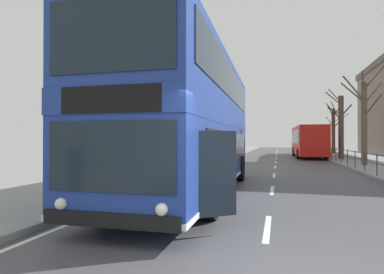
{
  "coord_description": "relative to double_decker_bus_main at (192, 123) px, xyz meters",
  "views": [
    {
      "loc": [
        0.22,
        -3.83,
        1.74
      ],
      "look_at": [
        -2.27,
        5.24,
        1.82
      ],
      "focal_mm": 29.63,
      "sensor_mm": 36.0,
      "label": 1
    }
  ],
  "objects": [
    {
      "name": "double_decker_bus_main",
      "position": [
        0.0,
        0.0,
        0.0
      ],
      "size": [
        3.42,
        11.09,
        4.35
      ],
      "color": "navy",
      "rests_on": "ground"
    },
    {
      "name": "background_bus_far_lane",
      "position": [
        5.52,
        22.74,
        -0.63
      ],
      "size": [
        2.78,
        9.76,
        3.01
      ],
      "color": "red",
      "rests_on": "ground"
    },
    {
      "name": "pedestrian_railing_far_kerb",
      "position": [
        6.95,
        8.95,
        -1.48
      ],
      "size": [
        0.05,
        27.22,
        0.96
      ],
      "color": "#2D3338",
      "rests_on": "ground"
    },
    {
      "name": "bare_tree_far_00",
      "position": [
        7.82,
        19.22,
        0.65
      ],
      "size": [
        2.44,
        2.23,
        6.0
      ],
      "color": "#4C3D2D",
      "rests_on": "ground"
    },
    {
      "name": "bare_tree_far_01",
      "position": [
        7.96,
        12.18,
        0.81
      ],
      "size": [
        2.75,
        2.18,
        6.41
      ],
      "color": "brown",
      "rests_on": "ground"
    },
    {
      "name": "bare_tree_far_02",
      "position": [
        9.11,
        31.24,
        0.66
      ],
      "size": [
        2.69,
        1.53,
        5.75
      ],
      "color": "#423328",
      "rests_on": "ground"
    }
  ]
}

